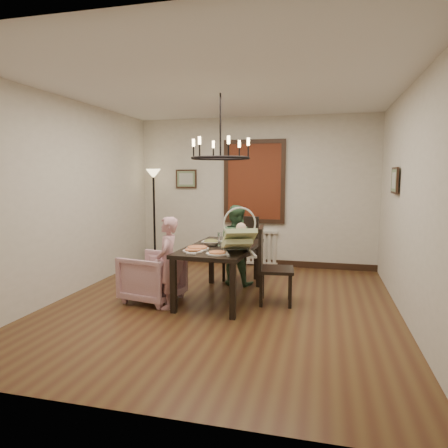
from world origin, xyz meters
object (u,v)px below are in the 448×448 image
at_px(elderly_woman, 168,270).
at_px(baby_bouncer, 239,237).
at_px(chair_right, 276,265).
at_px(chair_far, 240,249).
at_px(armchair, 152,277).
at_px(seated_man, 235,252).
at_px(dining_table, 221,252).
at_px(floor_lamp, 154,218).
at_px(drinking_glass, 221,242).

distance_m(elderly_woman, baby_bouncer, 1.03).
bearing_deg(chair_right, chair_far, 29.01).
height_order(chair_far, armchair, chair_far).
relative_size(seated_man, baby_bouncer, 1.70).
distance_m(dining_table, armchair, 1.00).
xyz_separation_m(dining_table, floor_lamp, (-1.81, 1.86, 0.24)).
distance_m(elderly_woman, floor_lamp, 2.71).
distance_m(chair_right, drinking_glass, 0.81).
height_order(baby_bouncer, drinking_glass, baby_bouncer).
distance_m(chair_far, armchair, 1.64).
xyz_separation_m(seated_man, drinking_glass, (-0.02, -0.85, 0.30)).
distance_m(chair_far, chair_right, 1.26).
distance_m(chair_far, baby_bouncer, 1.52).
bearing_deg(baby_bouncer, drinking_glass, 111.73).
relative_size(armchair, elderly_woman, 0.73).
bearing_deg(baby_bouncer, seated_man, 83.87).
bearing_deg(dining_table, baby_bouncer, -47.70).
bearing_deg(chair_right, dining_table, 83.08).
distance_m(chair_right, seated_man, 1.10).
xyz_separation_m(elderly_woman, baby_bouncer, (0.92, 0.11, 0.45)).
relative_size(dining_table, baby_bouncer, 2.65).
bearing_deg(elderly_woman, floor_lamp, -162.11).
bearing_deg(dining_table, drinking_glass, -71.13).
relative_size(chair_right, armchair, 1.44).
distance_m(chair_far, seated_man, 0.23).
xyz_separation_m(dining_table, drinking_glass, (0.02, -0.06, 0.16)).
xyz_separation_m(baby_bouncer, floor_lamp, (-2.15, 2.28, -0.04)).
bearing_deg(seated_man, floor_lamp, -21.15).
xyz_separation_m(drinking_glass, floor_lamp, (-1.83, 1.92, 0.08)).
height_order(chair_far, elderly_woman, chair_far).
height_order(chair_right, seated_man, chair_right).
xyz_separation_m(chair_right, seated_man, (-0.74, 0.81, -0.00)).
relative_size(dining_table, armchair, 2.24).
xyz_separation_m(seated_man, baby_bouncer, (0.31, -1.21, 0.42)).
distance_m(baby_bouncer, drinking_glass, 0.50).
xyz_separation_m(armchair, elderly_woman, (0.32, -0.22, 0.16)).
height_order(elderly_woman, drinking_glass, elderly_woman).
xyz_separation_m(armchair, seated_man, (0.93, 1.10, 0.19)).
bearing_deg(dining_table, seated_man, 90.62).
xyz_separation_m(armchair, floor_lamp, (-0.92, 2.16, 0.57)).
relative_size(seated_man, floor_lamp, 0.58).
xyz_separation_m(chair_right, elderly_woman, (-1.35, -0.51, -0.03)).
height_order(seated_man, baby_bouncer, baby_bouncer).
xyz_separation_m(dining_table, elderly_woman, (-0.57, -0.53, -0.16)).
relative_size(chair_right, seated_man, 1.00).
bearing_deg(drinking_glass, elderly_woman, -141.73).
distance_m(armchair, floor_lamp, 2.42).
distance_m(baby_bouncer, floor_lamp, 3.13).
bearing_deg(floor_lamp, seated_man, -30.08).
relative_size(chair_right, drinking_glass, 7.02).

